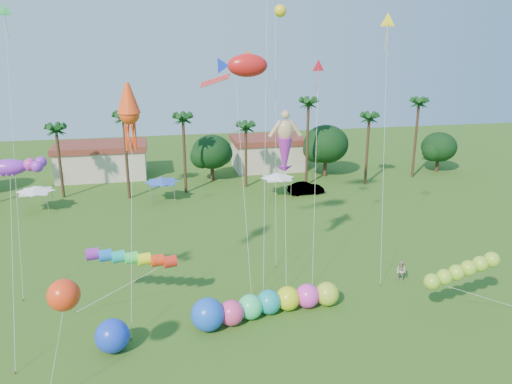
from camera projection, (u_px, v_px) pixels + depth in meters
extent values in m
cylinder|color=#3A2819|center=(60.00, 164.00, 60.59)|extent=(0.36, 0.36, 8.50)
cylinder|color=#3A2819|center=(126.00, 159.00, 60.02)|extent=(0.36, 0.36, 10.00)
cylinder|color=#3A2819|center=(185.00, 156.00, 62.38)|extent=(0.36, 0.36, 9.50)
cylinder|color=#3A2819|center=(246.00, 157.00, 65.07)|extent=(0.36, 0.36, 8.00)
cylinder|color=#3A2819|center=(307.00, 145.00, 65.22)|extent=(0.36, 0.36, 11.00)
cylinder|color=#3A2819|center=(367.00, 151.00, 66.11)|extent=(0.36, 0.36, 9.00)
cylinder|color=#3A2819|center=(415.00, 141.00, 69.30)|extent=(0.36, 0.36, 10.50)
sphere|color=#113814|center=(212.00, 152.00, 68.03)|extent=(5.46, 5.46, 5.46)
sphere|color=#113814|center=(326.00, 144.00, 69.98)|extent=(6.30, 6.30, 6.30)
sphere|color=#113814|center=(439.00, 147.00, 72.58)|extent=(5.04, 5.04, 5.04)
cube|color=beige|center=(102.00, 163.00, 70.44)|extent=(12.00, 7.00, 4.00)
cube|color=beige|center=(268.00, 155.00, 75.04)|extent=(10.00, 7.00, 4.00)
pyramid|color=white|center=(35.00, 188.00, 55.97)|extent=(3.00, 3.00, 0.60)
pyramid|color=blue|center=(162.00, 179.00, 59.59)|extent=(3.00, 3.00, 0.60)
pyramid|color=white|center=(277.00, 175.00, 61.34)|extent=(3.00, 3.00, 0.60)
imported|color=#4C4C54|center=(306.00, 188.00, 62.97)|extent=(4.57, 1.81, 1.48)
imported|color=#AD9F90|center=(401.00, 272.00, 40.28)|extent=(1.01, 1.08, 1.76)
sphere|color=#E93D7F|center=(231.00, 313.00, 34.22)|extent=(1.78, 1.78, 1.78)
sphere|color=#35E584|center=(250.00, 307.00, 34.98)|extent=(1.78, 1.78, 1.78)
sphere|color=teal|center=(269.00, 302.00, 35.63)|extent=(1.78, 1.78, 1.78)
sphere|color=#D2E117|center=(288.00, 298.00, 36.12)|extent=(1.78, 1.78, 1.78)
sphere|color=#F239CB|center=(307.00, 296.00, 36.47)|extent=(1.78, 1.78, 1.78)
sphere|color=#AECF2E|center=(327.00, 294.00, 36.76)|extent=(1.78, 1.78, 1.78)
sphere|color=blue|center=(208.00, 315.00, 33.55)|extent=(2.65, 2.65, 2.28)
sphere|color=blue|center=(112.00, 336.00, 31.26)|extent=(2.15, 2.15, 2.15)
cylinder|color=red|center=(147.00, 263.00, 35.38)|extent=(6.35, 1.16, 0.85)
cylinder|color=silver|center=(122.00, 287.00, 35.77)|extent=(6.98, 0.49, 3.65)
cylinder|color=brown|center=(74.00, 312.00, 35.84)|extent=(0.08, 0.08, 0.16)
ellipsoid|color=#96CE2D|center=(432.00, 282.00, 34.43)|extent=(6.06, 3.62, 1.34)
cylinder|color=silver|center=(478.00, 295.00, 35.45)|extent=(7.33, 0.25, 2.87)
sphere|color=#FF3814|center=(64.00, 295.00, 25.62)|extent=(2.05, 2.05, 1.68)
cylinder|color=silver|center=(55.00, 351.00, 26.27)|extent=(1.51, 0.35, 6.31)
cylinder|color=silver|center=(286.00, 219.00, 38.92)|extent=(0.69, 3.74, 10.85)
cylinder|color=brown|center=(286.00, 292.00, 38.71)|extent=(0.08, 0.08, 0.16)
ellipsoid|color=red|center=(248.00, 65.00, 37.92)|extent=(4.89, 2.67, 1.94)
cylinder|color=silver|center=(250.00, 182.00, 37.94)|extent=(0.77, 5.20, 16.94)
cylinder|color=brown|center=(252.00, 297.00, 37.94)|extent=(0.08, 0.08, 0.16)
cylinder|color=silver|center=(265.00, 135.00, 38.01)|extent=(1.76, 6.95, 23.77)
cylinder|color=brown|center=(263.00, 296.00, 38.11)|extent=(0.08, 0.08, 0.16)
cone|color=#FF4514|center=(129.00, 114.00, 32.19)|extent=(1.93, 1.93, 4.21)
cylinder|color=silver|center=(130.00, 228.00, 32.42)|extent=(0.80, 3.88, 14.23)
cylinder|color=brown|center=(131.00, 339.00, 32.64)|extent=(0.08, 0.08, 0.16)
ellipsoid|color=purple|center=(9.00, 167.00, 29.88)|extent=(3.85, 2.43, 1.41)
cylinder|color=silver|center=(12.00, 270.00, 29.63)|extent=(0.23, 4.17, 11.54)
cylinder|color=brown|center=(15.00, 373.00, 29.36)|extent=(0.08, 0.08, 0.16)
cone|color=red|center=(318.00, 67.00, 38.70)|extent=(1.21, 0.46, 1.18)
cylinder|color=silver|center=(315.00, 178.00, 39.21)|extent=(1.22, 4.02, 16.78)
cylinder|color=brown|center=(312.00, 285.00, 39.69)|extent=(0.08, 0.08, 0.16)
cone|color=yellow|center=(388.00, 22.00, 37.64)|extent=(1.14, 1.10, 1.32)
cylinder|color=silver|center=(384.00, 158.00, 38.68)|extent=(0.87, 4.01, 20.11)
cylinder|color=brown|center=(380.00, 285.00, 39.70)|extent=(0.08, 0.08, 0.16)
cone|color=#30CE5D|center=(4.00, 11.00, 35.78)|extent=(1.16, 0.38, 1.14)
cylinder|color=silver|center=(14.00, 160.00, 36.64)|extent=(0.42, 4.68, 20.78)
cylinder|color=brown|center=(23.00, 300.00, 37.49)|extent=(0.08, 0.08, 0.16)
cylinder|color=silver|center=(276.00, 99.00, 40.85)|extent=(0.68, 4.33, 28.22)
cylinder|color=brown|center=(276.00, 267.00, 42.93)|extent=(0.08, 0.08, 0.16)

